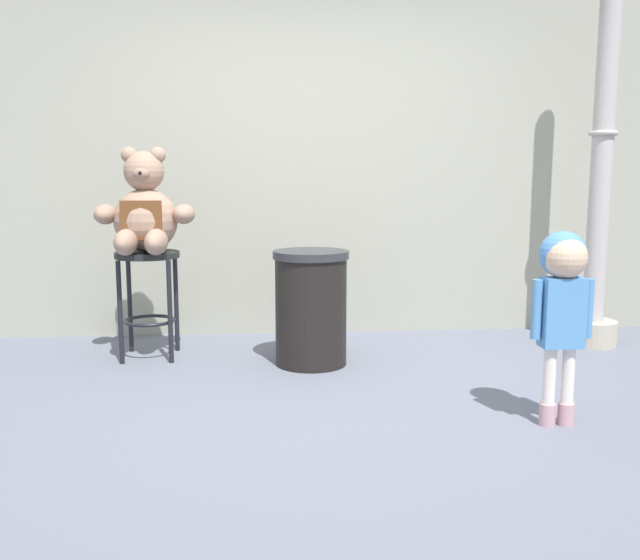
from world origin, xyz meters
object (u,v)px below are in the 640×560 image
at_px(teddy_bear, 145,214).
at_px(child_walking, 563,286).
at_px(bar_stool_with_teddy, 148,281).
at_px(lamppost, 599,205).
at_px(trash_bin, 311,307).

relative_size(teddy_bear, child_walking, 0.72).
bearing_deg(bar_stool_with_teddy, teddy_bear, -90.00).
relative_size(teddy_bear, lamppost, 0.26).
height_order(teddy_bear, trash_bin, teddy_bear).
height_order(bar_stool_with_teddy, trash_bin, trash_bin).
distance_m(trash_bin, lamppost, 2.20).
bearing_deg(teddy_bear, bar_stool_with_teddy, 90.00).
distance_m(child_walking, lamppost, 1.84).
bearing_deg(trash_bin, lamppost, 9.64).
relative_size(bar_stool_with_teddy, trash_bin, 0.97).
xyz_separation_m(child_walking, trash_bin, (-1.13, 1.20, -0.32)).
xyz_separation_m(teddy_bear, child_walking, (2.21, -1.43, -0.28)).
bearing_deg(child_walking, bar_stool_with_teddy, -76.13).
relative_size(bar_stool_with_teddy, child_walking, 0.75).
height_order(bar_stool_with_teddy, lamppost, lamppost).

